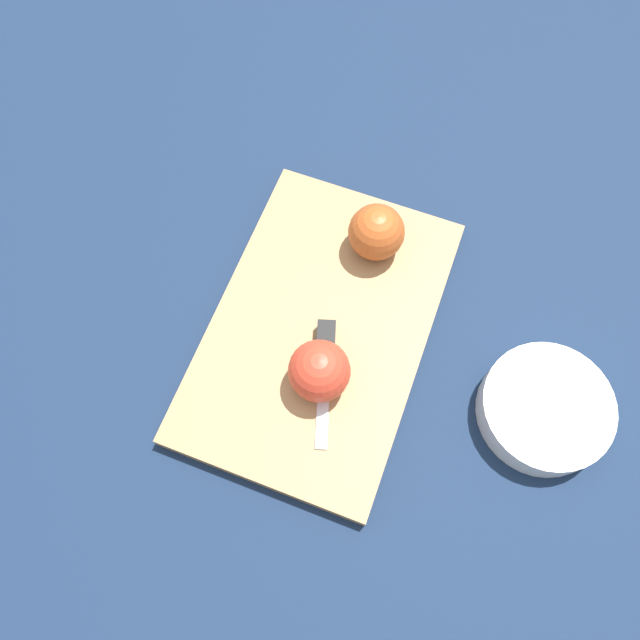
# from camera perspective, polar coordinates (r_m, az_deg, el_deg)

# --- Properties ---
(ground_plane) EXTENTS (4.00, 4.00, 0.00)m
(ground_plane) POSITION_cam_1_polar(r_m,az_deg,el_deg) (0.82, 0.00, -1.15)
(ground_plane) COLOR #14233D
(cutting_board) EXTENTS (0.43, 0.29, 0.02)m
(cutting_board) POSITION_cam_1_polar(r_m,az_deg,el_deg) (0.81, 0.00, -0.85)
(cutting_board) COLOR #A37A4C
(cutting_board) RESTS_ON ground_plane
(apple_half_left) EXTENTS (0.07, 0.07, 0.07)m
(apple_half_left) POSITION_cam_1_polar(r_m,az_deg,el_deg) (0.82, 5.16, 7.99)
(apple_half_left) COLOR #AD4C1E
(apple_half_left) RESTS_ON cutting_board
(apple_half_right) EXTENTS (0.07, 0.07, 0.07)m
(apple_half_right) POSITION_cam_1_polar(r_m,az_deg,el_deg) (0.74, -0.07, -4.70)
(apple_half_right) COLOR red
(apple_half_right) RESTS_ON cutting_board
(knife) EXTENTS (0.15, 0.07, 0.02)m
(knife) POSITION_cam_1_polar(r_m,az_deg,el_deg) (0.77, 0.49, -3.00)
(knife) COLOR silver
(knife) RESTS_ON cutting_board
(bowl) EXTENTS (0.16, 0.16, 0.04)m
(bowl) POSITION_cam_1_polar(r_m,az_deg,el_deg) (0.81, 19.92, -7.60)
(bowl) COLOR silver
(bowl) RESTS_ON ground_plane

